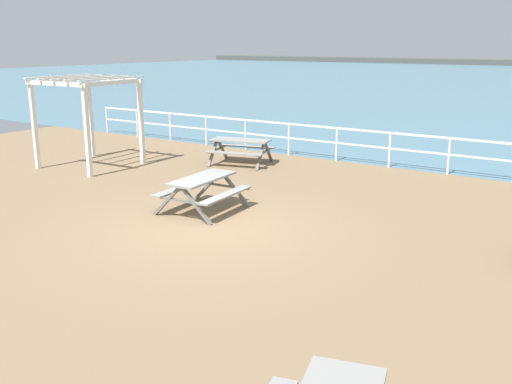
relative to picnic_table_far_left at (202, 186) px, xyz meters
name	(u,v)px	position (x,y,z in m)	size (l,w,h in m)	color
ground_plane	(208,234)	(0.91, -0.97, -0.68)	(30.00, 24.00, 0.20)	#846B4C
seaward_railing	(363,140)	(0.91, 6.78, 0.16)	(23.07, 0.07, 1.08)	white
picnic_table_far_left	(202,186)	(0.00, 0.00, 0.00)	(1.65, 1.90, 0.80)	gray
picnic_table_seaward	(241,145)	(-2.24, 4.67, 0.00)	(2.12, 1.91, 0.80)	gray
lattice_pergola	(87,101)	(-5.91, 1.90, 1.41)	(2.55, 2.66, 2.70)	white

